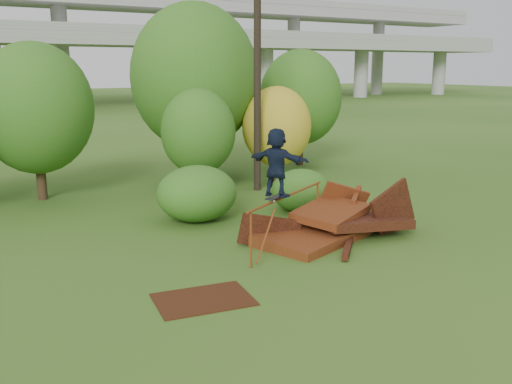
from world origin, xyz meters
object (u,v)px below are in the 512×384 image
flat_plate (203,299)px  utility_pole (257,65)px  scrap_pile (332,225)px  skater (277,162)px

flat_plate → utility_pole: utility_pole is taller
utility_pole → scrap_pile: bearing=-102.8°
flat_plate → skater: bearing=30.8°
skater → flat_plate: (-3.04, -1.82, -2.44)m
scrap_pile → flat_plate: bearing=-157.4°
skater → flat_plate: 4.30m
skater → utility_pole: utility_pole is taller
utility_pole → skater: bearing=-117.8°
scrap_pile → flat_plate: 5.69m
scrap_pile → skater: skater is taller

